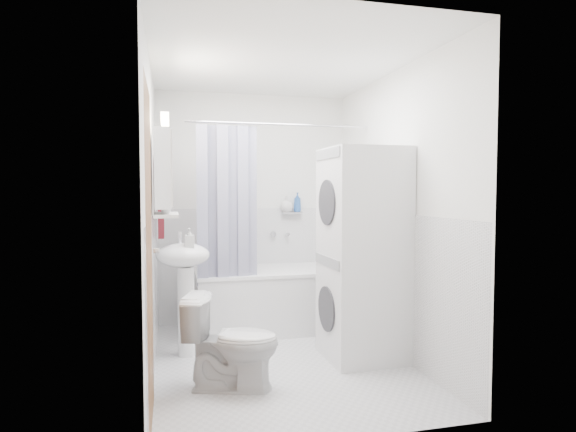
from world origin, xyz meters
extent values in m
plane|color=silver|center=(0.00, 0.00, 0.00)|extent=(2.60, 2.60, 0.00)
plane|color=white|center=(0.00, 1.30, 1.20)|extent=(2.00, 0.00, 2.00)
plane|color=white|center=(0.00, -1.30, 1.20)|extent=(2.00, 0.00, 2.00)
plane|color=white|center=(-1.00, 0.00, 1.20)|extent=(0.00, 2.60, 2.60)
plane|color=white|center=(1.00, 0.00, 1.20)|extent=(0.00, 2.60, 2.60)
plane|color=white|center=(0.00, 0.00, 2.40)|extent=(2.60, 2.60, 0.00)
plane|color=white|center=(0.00, 1.29, 0.60)|extent=(1.98, 0.00, 1.98)
plane|color=white|center=(-0.99, 0.00, 0.60)|extent=(0.00, 2.58, 2.58)
plane|color=white|center=(0.99, 0.00, 0.60)|extent=(0.00, 2.58, 2.58)
plane|color=brown|center=(-0.98, -0.88, 1.00)|extent=(0.00, 2.00, 2.00)
cylinder|color=silver|center=(-0.95, -0.55, 1.00)|extent=(0.04, 0.04, 0.04)
cube|color=white|center=(0.16, 0.92, 0.29)|extent=(1.57, 0.73, 0.57)
cube|color=white|center=(0.16, 0.92, 0.59)|extent=(1.59, 0.75, 0.03)
cube|color=silver|center=(0.16, 0.92, 0.47)|extent=(1.39, 0.55, 0.20)
cylinder|color=silver|center=(0.36, 1.25, 0.92)|extent=(0.04, 0.12, 0.04)
cylinder|color=silver|center=(0.16, 0.60, 2.00)|extent=(1.77, 0.02, 0.02)
cube|color=#141448|center=(-0.58, 0.60, 1.25)|extent=(0.10, 0.02, 1.45)
cube|color=#141448|center=(-0.49, 0.60, 1.25)|extent=(0.10, 0.02, 1.45)
cube|color=#141448|center=(-0.40, 0.60, 1.25)|extent=(0.10, 0.02, 1.45)
cube|color=#141448|center=(-0.31, 0.60, 1.25)|extent=(0.10, 0.02, 1.45)
cube|color=#141448|center=(-0.22, 0.60, 1.25)|extent=(0.10, 0.02, 1.45)
cube|color=#141448|center=(-0.13, 0.60, 1.25)|extent=(0.10, 0.02, 1.45)
ellipsoid|color=white|center=(-0.76, 0.33, 0.85)|extent=(0.44, 0.37, 0.20)
cylinder|color=white|center=(-0.74, 0.33, 0.38)|extent=(0.14, 0.14, 0.75)
cylinder|color=silver|center=(-0.78, 0.47, 0.97)|extent=(0.03, 0.03, 0.14)
cylinder|color=silver|center=(-0.78, 0.43, 1.03)|extent=(0.02, 0.10, 0.02)
cube|color=white|center=(-0.91, 0.10, 1.55)|extent=(0.12, 0.50, 0.60)
cube|color=white|center=(-0.84, 0.10, 1.55)|extent=(0.01, 0.47, 0.57)
cube|color=#FFEABF|center=(-0.89, 0.10, 1.93)|extent=(0.06, 0.45, 0.06)
cube|color=silver|center=(-0.89, 0.10, 1.20)|extent=(0.18, 0.54, 0.02)
cube|color=silver|center=(0.41, 1.24, 1.15)|extent=(0.22, 0.06, 0.02)
cube|color=#511121|center=(-0.94, 0.75, 1.33)|extent=(0.05, 0.31, 0.73)
cube|color=#511121|center=(-0.91, 0.75, 1.66)|extent=(0.03, 0.27, 0.08)
cylinder|color=silver|center=(-0.95, 0.75, 1.70)|extent=(0.02, 0.04, 0.02)
cube|color=white|center=(0.68, -0.07, 0.43)|extent=(0.63, 0.63, 0.87)
cylinder|color=#2D2D33|center=(0.37, -0.07, 0.43)|extent=(0.03, 0.37, 0.37)
cube|color=gray|center=(0.37, -0.07, 0.82)|extent=(0.02, 0.55, 0.08)
cube|color=white|center=(0.68, -0.07, 1.30)|extent=(0.63, 0.63, 0.87)
cylinder|color=#2D2D33|center=(0.37, -0.07, 1.29)|extent=(0.03, 0.37, 0.37)
cube|color=gray|center=(0.37, -0.07, 1.68)|extent=(0.02, 0.55, 0.08)
imported|color=white|center=(-0.45, -0.44, 0.32)|extent=(0.74, 0.54, 0.65)
imported|color=gray|center=(-0.71, 0.25, 0.95)|extent=(0.08, 0.17, 0.08)
imported|color=gray|center=(-0.89, -0.05, 1.25)|extent=(0.07, 0.18, 0.07)
imported|color=gray|center=(-0.89, 0.22, 1.26)|extent=(0.10, 0.09, 0.10)
imported|color=gray|center=(0.35, 1.24, 1.23)|extent=(0.13, 0.17, 0.13)
imported|color=#2957A5|center=(0.47, 1.24, 1.20)|extent=(0.08, 0.21, 0.08)
camera|label=1|loc=(-0.86, -3.75, 1.39)|focal=30.00mm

